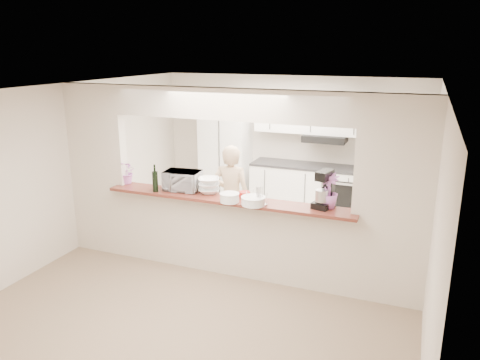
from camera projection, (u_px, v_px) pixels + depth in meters
The scene contains 19 objects.
floor at pixel (229, 272), 6.43m from camera, with size 6.00×6.00×0.00m, color gray.
tile_overlay at pixel (265, 232), 7.82m from camera, with size 5.00×2.90×0.01m, color beige.
partition at pixel (228, 168), 6.03m from camera, with size 5.00×0.15×2.50m.
bar_counter at pixel (228, 233), 6.27m from camera, with size 3.40×0.38×1.09m.
kitchen_cabinets at pixel (276, 160), 8.67m from camera, with size 3.15×0.62×2.25m.
refrigerator at pixel (402, 179), 7.84m from camera, with size 0.75×0.70×1.70m, color #A7A8AC.
flower_left at pixel (127, 172), 6.70m from camera, with size 0.30×0.26×0.34m, color pink.
wine_bottle_a at pixel (155, 181), 6.40m from camera, with size 0.06×0.06×0.31m.
wine_bottle_b at pixel (155, 181), 6.32m from camera, with size 0.08×0.08×0.38m.
toaster_oven at pixel (182, 181), 6.39m from camera, with size 0.49×0.33×0.27m, color #B3B3B8.
serving_bowls at pixel (209, 186), 6.26m from camera, with size 0.28×0.28×0.21m, color white.
plate_stack_a at pixel (230, 198), 5.91m from camera, with size 0.25×0.25×0.12m.
plate_stack_b at pixel (253, 201), 5.80m from camera, with size 0.31×0.31×0.11m.
red_bowl at pixel (245, 194), 6.13m from camera, with size 0.15×0.15×0.07m, color maroon.
tan_bowl at pixel (256, 199), 5.96m from camera, with size 0.14×0.14×0.06m, color beige.
utensil_caddy at pixel (257, 197), 5.81m from camera, with size 0.29×0.23×0.23m.
stand_mixer at pixel (325, 191), 5.69m from camera, with size 0.27×0.35×0.47m.
flower_right at pixel (328, 191), 5.66m from camera, with size 0.24×0.24×0.44m, color #C974D8.
person at pixel (231, 198), 7.03m from camera, with size 0.58×0.38×1.60m, color tan.
Camera 1 is at (2.30, -5.38, 2.97)m, focal length 35.00 mm.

